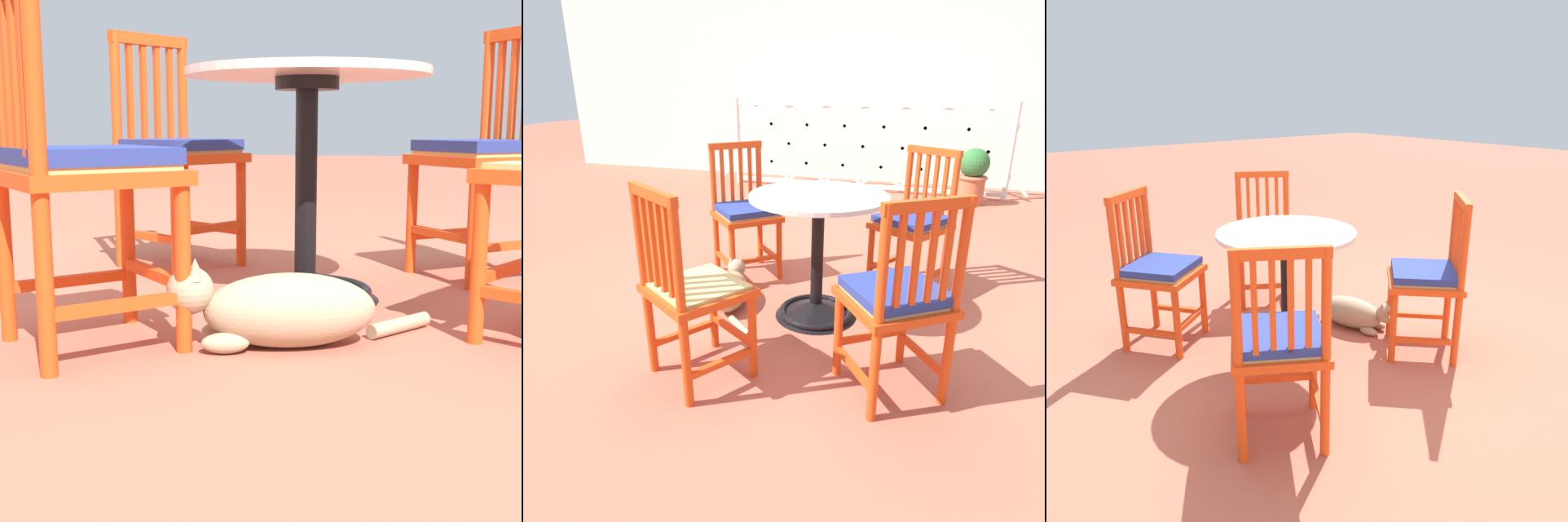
{
  "view_description": "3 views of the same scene",
  "coord_description": "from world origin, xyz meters",
  "views": [
    {
      "loc": [
        -2.17,
        -0.36,
        0.55
      ],
      "look_at": [
        -0.0,
        0.06,
        0.15
      ],
      "focal_mm": 50.64,
      "sensor_mm": 36.0,
      "label": 1
    },
    {
      "loc": [
        0.75,
        -2.45,
        1.3
      ],
      "look_at": [
        -0.02,
        -0.13,
        0.35
      ],
      "focal_mm": 32.09,
      "sensor_mm": 36.0,
      "label": 2
    },
    {
      "loc": [
        1.74,
        2.08,
        1.44
      ],
      "look_at": [
        0.01,
        -0.04,
        0.54
      ],
      "focal_mm": 35.18,
      "sensor_mm": 36.0,
      "label": 3
    }
  ],
  "objects": [
    {
      "name": "cafe_table",
      "position": [
        0.15,
        -0.05,
        0.28
      ],
      "size": [
        0.76,
        0.76,
        0.73
      ],
      "color": "black",
      "rests_on": "ground_plane"
    },
    {
      "name": "orange_chair_by_planter",
      "position": [
        0.63,
        0.53,
        0.45
      ],
      "size": [
        0.55,
        0.55,
        0.91
      ],
      "color": "#D64214",
      "rests_on": "ground_plane"
    },
    {
      "name": "orange_chair_near_fence",
      "position": [
        -0.49,
        0.42,
        0.45
      ],
      "size": [
        0.57,
        0.57,
        0.91
      ],
      "color": "#D64214",
      "rests_on": "ground_plane"
    },
    {
      "name": "building_wall_backdrop",
      "position": [
        0.0,
        4.18,
        1.4
      ],
      "size": [
        10.0,
        0.2,
        2.8
      ],
      "primitive_type": "cube",
      "color": "silver",
      "rests_on": "ground_plane"
    },
    {
      "name": "ground_plane",
      "position": [
        0.0,
        0.0,
        0.0
      ],
      "size": [
        24.0,
        24.0,
        0.0
      ],
      "primitive_type": "plane",
      "color": "#AD5642"
    },
    {
      "name": "terracotta_planter",
      "position": [
        1.11,
        3.11,
        0.33
      ],
      "size": [
        0.32,
        0.32,
        0.62
      ],
      "color": "#B25B3D",
      "rests_on": "ground_plane"
    },
    {
      "name": "orange_chair_facing_out",
      "position": [
        -0.22,
        -0.81,
        0.43
      ],
      "size": [
        0.55,
        0.55,
        0.91
      ],
      "color": "#D64214",
      "rests_on": "ground_plane"
    },
    {
      "name": "tabby_cat",
      "position": [
        -0.39,
        -0.05,
        0.1
      ],
      "size": [
        0.43,
        0.67,
        0.23
      ],
      "color": "#9E896B",
      "rests_on": "ground_plane"
    },
    {
      "name": "lattice_fence_panel",
      "position": [
        -0.18,
        3.42,
        0.55
      ],
      "size": [
        3.87,
        0.06,
        1.1
      ],
      "color": "silver",
      "rests_on": "ground_plane"
    },
    {
      "name": "orange_chair_tucked_in",
      "position": [
        0.64,
        -0.64,
        0.45
      ],
      "size": [
        0.56,
        0.56,
        0.91
      ],
      "color": "#D64214",
      "rests_on": "ground_plane"
    }
  ]
}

